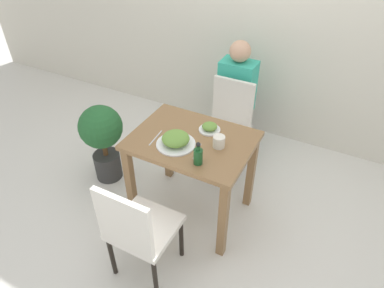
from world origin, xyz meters
TOP-DOWN VIEW (x-y plane):
  - ground_plane at (0.00, 0.00)m, footprint 16.00×16.00m
  - wall_back at (0.00, 1.46)m, footprint 8.00×0.05m
  - dining_table at (0.00, 0.00)m, footprint 0.91×0.69m
  - chair_near at (-0.03, -0.71)m, footprint 0.42×0.42m
  - chair_far at (0.00, 0.72)m, footprint 0.42×0.42m
  - food_plate at (-0.07, -0.12)m, footprint 0.29×0.29m
  - side_plate at (0.07, 0.16)m, footprint 0.17×0.17m
  - drink_cup at (0.22, 0.01)m, footprint 0.09×0.09m
  - sauce_bottle at (0.17, -0.23)m, footprint 0.06×0.06m
  - fork_utensil at (-0.25, -0.12)m, footprint 0.02×0.20m
  - spoon_utensil at (0.10, -0.12)m, footprint 0.04×0.18m
  - potted_plant_left at (-0.92, 0.01)m, footprint 0.39×0.39m
  - person_figure at (-0.04, 1.03)m, footprint 0.34×0.22m

SIDE VIEW (x-z plane):
  - ground_plane at x=0.00m, z-range 0.00..0.00m
  - potted_plant_left at x=-0.92m, z-range 0.09..0.87m
  - chair_near at x=-0.03m, z-range 0.05..0.93m
  - chair_far at x=0.00m, z-range 0.05..0.93m
  - person_figure at x=-0.04m, z-range 0.00..1.17m
  - dining_table at x=0.00m, z-range 0.24..1.01m
  - fork_utensil at x=-0.25m, z-range 0.77..0.77m
  - spoon_utensil at x=0.10m, z-range 0.77..0.77m
  - side_plate at x=0.07m, z-range 0.77..0.83m
  - drink_cup at x=0.22m, z-range 0.77..0.86m
  - food_plate at x=-0.07m, z-range 0.77..0.86m
  - sauce_bottle at x=0.17m, z-range 0.75..0.93m
  - wall_back at x=0.00m, z-range 0.00..2.60m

